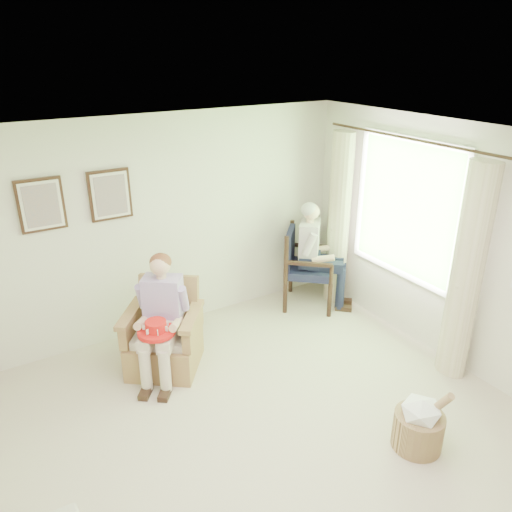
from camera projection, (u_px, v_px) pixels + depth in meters
name	position (u px, v px, depth m)	size (l,w,h in m)	color
floor	(283.00, 472.00, 4.14)	(5.50, 5.50, 0.00)	beige
back_wall	(153.00, 229.00, 5.79)	(5.00, 0.04, 2.60)	silver
right_wall	(500.00, 265.00, 4.83)	(0.04, 5.50, 2.60)	silver
ceiling	(292.00, 161.00, 3.12)	(5.00, 5.50, 0.02)	white
window	(407.00, 206.00, 5.64)	(0.13, 2.50, 1.63)	#2D6B23
curtain_left	(466.00, 275.00, 4.98)	(0.34, 0.34, 2.30)	beige
curtain_right	(339.00, 220.00, 6.52)	(0.34, 0.34, 2.30)	beige
framed_print_left	(41.00, 205.00, 5.02)	(0.45, 0.05, 0.55)	#382114
framed_print_right	(110.00, 195.00, 5.36)	(0.45, 0.05, 0.55)	#382114
wicker_armchair	(163.00, 341.00, 5.41)	(0.75, 0.74, 0.96)	#A1754C
wood_armchair	(306.00, 263.00, 6.69)	(0.68, 0.64, 1.04)	black
person_wicker	(164.00, 310.00, 5.13)	(0.40, 0.62, 1.31)	beige
person_dark	(315.00, 249.00, 6.45)	(0.40, 0.63, 1.40)	#181D36
red_hat	(156.00, 329.00, 4.97)	(0.38, 0.38, 0.14)	red
hatbox	(419.00, 423.00, 4.32)	(0.52, 0.52, 0.64)	tan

